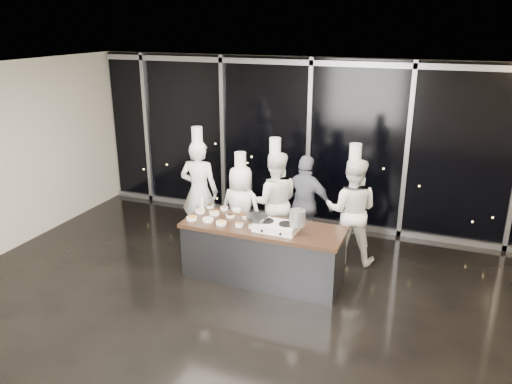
% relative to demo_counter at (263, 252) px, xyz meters
% --- Properties ---
extents(ground, '(9.00, 9.00, 0.00)m').
position_rel_demo_counter_xyz_m(ground, '(0.00, -0.90, -0.45)').
color(ground, black).
rests_on(ground, ground).
extents(room_shell, '(9.02, 7.02, 3.21)m').
position_rel_demo_counter_xyz_m(room_shell, '(0.18, -0.90, 1.79)').
color(room_shell, beige).
rests_on(room_shell, ground).
extents(window_wall, '(8.90, 0.11, 3.20)m').
position_rel_demo_counter_xyz_m(window_wall, '(0.00, 2.53, 1.14)').
color(window_wall, black).
rests_on(window_wall, ground).
extents(demo_counter, '(2.46, 0.86, 0.90)m').
position_rel_demo_counter_xyz_m(demo_counter, '(0.00, 0.00, 0.00)').
color(demo_counter, '#3D3E43').
rests_on(demo_counter, ground).
extents(stove, '(0.64, 0.42, 0.14)m').
position_rel_demo_counter_xyz_m(stove, '(0.25, -0.11, 0.51)').
color(stove, white).
rests_on(stove, demo_counter).
extents(frying_pan, '(0.57, 0.34, 0.05)m').
position_rel_demo_counter_xyz_m(frying_pan, '(-0.06, -0.11, 0.61)').
color(frying_pan, slate).
rests_on(frying_pan, stove).
extents(stock_pot, '(0.24, 0.24, 0.23)m').
position_rel_demo_counter_xyz_m(stock_pot, '(0.57, -0.12, 0.70)').
color(stock_pot, '#A7A7A9').
rests_on(stock_pot, stove).
extents(prep_bowls, '(1.39, 0.73, 0.05)m').
position_rel_demo_counter_xyz_m(prep_bowls, '(-0.65, 0.06, 0.47)').
color(prep_bowls, white).
rests_on(prep_bowls, demo_counter).
extents(squeeze_bottle, '(0.07, 0.07, 0.25)m').
position_rel_demo_counter_xyz_m(squeeze_bottle, '(-1.14, 0.23, 0.56)').
color(squeeze_bottle, silver).
rests_on(squeeze_bottle, demo_counter).
extents(chef_far_left, '(0.73, 0.53, 2.10)m').
position_rel_demo_counter_xyz_m(chef_far_left, '(-1.56, 0.95, 0.50)').
color(chef_far_left, white).
rests_on(chef_far_left, ground).
extents(chef_left, '(0.79, 0.55, 1.77)m').
position_rel_demo_counter_xyz_m(chef_left, '(-0.70, 0.80, 0.33)').
color(chef_left, white).
rests_on(chef_left, ground).
extents(chef_center, '(1.04, 0.92, 2.00)m').
position_rel_demo_counter_xyz_m(chef_center, '(-0.19, 1.08, 0.44)').
color(chef_center, white).
rests_on(chef_center, ground).
extents(guest, '(1.06, 0.59, 1.70)m').
position_rel_demo_counter_xyz_m(guest, '(0.31, 1.27, 0.40)').
color(guest, '#141C38').
rests_on(guest, ground).
extents(chef_right, '(0.92, 0.74, 2.01)m').
position_rel_demo_counter_xyz_m(chef_right, '(1.12, 1.13, 0.44)').
color(chef_right, white).
rests_on(chef_right, ground).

